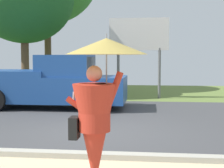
# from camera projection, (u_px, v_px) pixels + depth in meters

# --- Properties ---
(ground_plane) EXTENTS (40.00, 22.00, 0.20)m
(ground_plane) POSITION_uv_depth(u_px,v_px,m) (111.00, 115.00, 11.13)
(ground_plane) COLOR #424244
(monk_pedestrian) EXTENTS (1.13, 1.11, 2.13)m
(monk_pedestrian) POSITION_uv_depth(u_px,v_px,m) (98.00, 106.00, 4.70)
(monk_pedestrian) COLOR #B22D1E
(monk_pedestrian) RESTS_ON ground_plane
(pickup_truck) EXTENTS (5.20, 2.28, 1.88)m
(pickup_truck) POSITION_uv_depth(u_px,v_px,m) (54.00, 83.00, 12.26)
(pickup_truck) COLOR #1E478C
(pickup_truck) RESTS_ON ground_plane
(roadside_billboard) EXTENTS (2.60, 0.12, 3.50)m
(roadside_billboard) POSITION_uv_depth(u_px,v_px,m) (139.00, 40.00, 14.99)
(roadside_billboard) COLOR slate
(roadside_billboard) RESTS_ON ground_plane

